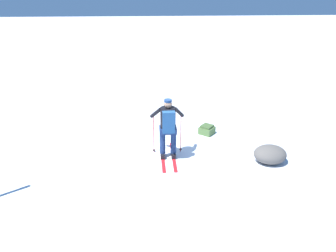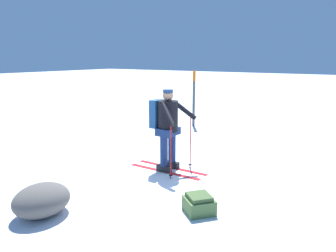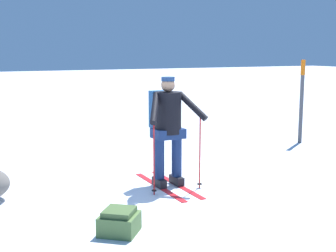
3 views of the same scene
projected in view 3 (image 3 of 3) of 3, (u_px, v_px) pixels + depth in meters
The scene contains 4 objects.
ground_plane at pixel (182, 192), 6.57m from camera, with size 80.00×80.00×0.00m, color white.
skier at pixel (167, 123), 6.76m from camera, with size 0.92×1.59×1.60m.
dropped_backpack at pixel (119, 222), 5.09m from camera, with size 0.55×0.55×0.27m.
trail_marker at pixel (302, 95), 9.93m from camera, with size 0.09×0.09×1.78m.
Camera 3 is at (2.98, 5.59, 1.98)m, focal length 50.00 mm.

